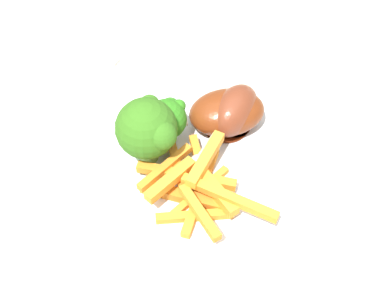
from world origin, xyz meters
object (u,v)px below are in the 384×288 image
(broccoli_floret_middle, at_px, (148,128))
(chicken_drumstick_far, at_px, (224,113))
(chicken_drumstick_near, at_px, (232,114))
(fork, at_px, (58,40))
(dining_table, at_px, (221,199))
(dinner_plate, at_px, (192,159))
(carrot_fries_pile, at_px, (196,184))
(broccoli_floret_front, at_px, (167,117))

(broccoli_floret_middle, relative_size, chicken_drumstick_far, 0.55)
(chicken_drumstick_near, xyz_separation_m, chicken_drumstick_far, (0.01, -0.00, -0.00))
(broccoli_floret_middle, distance_m, chicken_drumstick_far, 0.09)
(fork, bearing_deg, dining_table, -11.36)
(broccoli_floret_middle, relative_size, chicken_drumstick_near, 0.64)
(dinner_plate, distance_m, broccoli_floret_middle, 0.07)
(broccoli_floret_middle, xyz_separation_m, carrot_fries_pile, (-0.05, 0.04, -0.03))
(carrot_fries_pile, bearing_deg, chicken_drumstick_near, -113.74)
(chicken_drumstick_far, distance_m, fork, 0.27)
(dining_table, height_order, chicken_drumstick_near, chicken_drumstick_near)
(dinner_plate, height_order, chicken_drumstick_far, chicken_drumstick_far)
(carrot_fries_pile, height_order, fork, carrot_fries_pile)
(carrot_fries_pile, distance_m, chicken_drumstick_far, 0.09)
(dining_table, relative_size, chicken_drumstick_far, 7.50)
(dinner_plate, height_order, fork, dinner_plate)
(dinner_plate, bearing_deg, chicken_drumstick_near, -137.03)
(carrot_fries_pile, relative_size, fork, 0.73)
(carrot_fries_pile, relative_size, chicken_drumstick_far, 0.96)
(chicken_drumstick_far, bearing_deg, broccoli_floret_middle, 29.87)
(broccoli_floret_middle, distance_m, carrot_fries_pile, 0.07)
(broccoli_floret_middle, height_order, chicken_drumstick_near, broccoli_floret_middle)
(broccoli_floret_front, distance_m, chicken_drumstick_far, 0.07)
(dining_table, distance_m, carrot_fries_pile, 0.15)
(dinner_plate, bearing_deg, broccoli_floret_front, -42.39)
(dining_table, height_order, broccoli_floret_middle, broccoli_floret_middle)
(dining_table, bearing_deg, chicken_drumstick_far, -82.38)
(broccoli_floret_front, bearing_deg, chicken_drumstick_far, -163.68)
(dining_table, height_order, dinner_plate, dinner_plate)
(broccoli_floret_front, relative_size, chicken_drumstick_near, 0.46)
(chicken_drumstick_near, bearing_deg, fork, -34.81)
(dinner_plate, height_order, carrot_fries_pile, carrot_fries_pile)
(broccoli_floret_front, height_order, chicken_drumstick_near, broccoli_floret_front)
(dining_table, bearing_deg, broccoli_floret_middle, 15.28)
(carrot_fries_pile, xyz_separation_m, fork, (0.19, -0.24, -0.02))
(broccoli_floret_front, bearing_deg, broccoli_floret_middle, 58.37)
(broccoli_floret_middle, bearing_deg, dining_table, -164.72)
(carrot_fries_pile, distance_m, chicken_drumstick_near, 0.09)
(broccoli_floret_front, bearing_deg, chicken_drumstick_near, -168.09)
(dinner_plate, relative_size, fork, 1.30)
(chicken_drumstick_far, xyz_separation_m, fork, (0.22, -0.15, -0.03))
(dinner_plate, bearing_deg, chicken_drumstick_far, -128.30)
(fork, bearing_deg, dinner_plate, -19.65)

